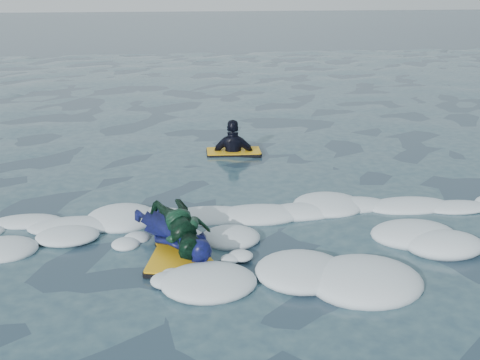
% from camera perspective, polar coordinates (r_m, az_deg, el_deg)
% --- Properties ---
extents(ground, '(120.00, 120.00, 0.00)m').
position_cam_1_polar(ground, '(6.73, -2.98, -8.69)').
color(ground, '#162835').
rests_on(ground, ground).
extents(foam_band, '(12.00, 3.10, 0.30)m').
position_cam_1_polar(foam_band, '(7.66, -3.69, -5.20)').
color(foam_band, white).
rests_on(foam_band, ground).
extents(prone_woman_unit, '(1.14, 1.63, 0.40)m').
position_cam_1_polar(prone_woman_unit, '(7.15, -6.14, -5.27)').
color(prone_woman_unit, black).
rests_on(prone_woman_unit, ground).
extents(prone_child_unit, '(0.79, 1.37, 0.51)m').
position_cam_1_polar(prone_child_unit, '(7.12, -5.39, -4.85)').
color(prone_child_unit, black).
rests_on(prone_child_unit, ground).
extents(waiting_rider_unit, '(1.03, 0.61, 1.50)m').
position_cam_1_polar(waiting_rider_unit, '(11.18, -0.61, 2.01)').
color(waiting_rider_unit, black).
rests_on(waiting_rider_unit, ground).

